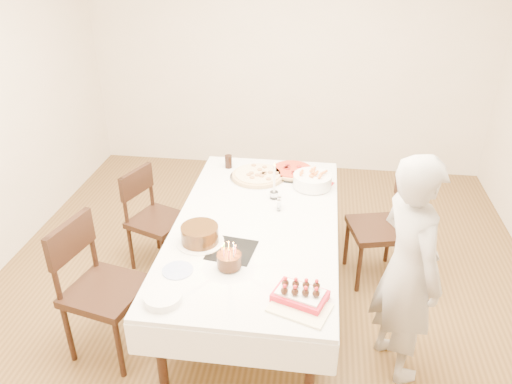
# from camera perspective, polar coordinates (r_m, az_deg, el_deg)

# --- Properties ---
(floor) EXTENTS (5.00, 5.00, 0.00)m
(floor) POSITION_cam_1_polar(r_m,az_deg,el_deg) (4.03, 0.45, -12.09)
(floor) COLOR #543A1C
(floor) RESTS_ON ground
(wall_back) EXTENTS (4.50, 0.04, 2.70)m
(wall_back) POSITION_cam_1_polar(r_m,az_deg,el_deg) (5.70, 3.83, 15.48)
(wall_back) COLOR beige
(wall_back) RESTS_ON floor
(dining_table) EXTENTS (1.90, 2.42, 0.75)m
(dining_table) POSITION_cam_1_polar(r_m,az_deg,el_deg) (3.75, 0.00, -8.36)
(dining_table) COLOR silver
(dining_table) RESTS_ON floor
(chair_right_savory) EXTENTS (0.57, 0.57, 0.91)m
(chair_right_savory) POSITION_cam_1_polar(r_m,az_deg,el_deg) (4.12, 13.72, -4.16)
(chair_right_savory) COLOR black
(chair_right_savory) RESTS_ON floor
(chair_left_savory) EXTENTS (0.57, 0.57, 0.87)m
(chair_left_savory) POSITION_cam_1_polar(r_m,az_deg,el_deg) (4.23, -11.15, -3.26)
(chair_left_savory) COLOR black
(chair_left_savory) RESTS_ON floor
(chair_left_dessert) EXTENTS (0.60, 0.60, 0.98)m
(chair_left_dessert) POSITION_cam_1_polar(r_m,az_deg,el_deg) (3.47, -16.77, -10.80)
(chair_left_dessert) COLOR black
(chair_left_dessert) RESTS_ON floor
(person) EXTENTS (0.57, 0.66, 1.53)m
(person) POSITION_cam_1_polar(r_m,az_deg,el_deg) (3.19, 16.98, -8.51)
(person) COLOR #ACA7A2
(person) RESTS_ON floor
(pizza_white) EXTENTS (0.55, 0.55, 0.04)m
(pizza_white) POSITION_cam_1_polar(r_m,az_deg,el_deg) (4.14, 0.19, 1.91)
(pizza_white) COLOR beige
(pizza_white) RESTS_ON dining_table
(pizza_pepperoni) EXTENTS (0.50, 0.50, 0.04)m
(pizza_pepperoni) POSITION_cam_1_polar(r_m,az_deg,el_deg) (4.23, 4.15, 2.45)
(pizza_pepperoni) COLOR red
(pizza_pepperoni) RESTS_ON dining_table
(red_placemat) EXTENTS (0.30, 0.30, 0.01)m
(red_placemat) POSITION_cam_1_polar(r_m,az_deg,el_deg) (4.06, 6.87, 0.78)
(red_placemat) COLOR #B21E1E
(red_placemat) RESTS_ON dining_table
(pasta_bowl) EXTENTS (0.34, 0.34, 0.10)m
(pasta_bowl) POSITION_cam_1_polar(r_m,az_deg,el_deg) (4.01, 6.46, 1.32)
(pasta_bowl) COLOR white
(pasta_bowl) RESTS_ON dining_table
(taper_candle) EXTENTS (0.08, 0.08, 0.30)m
(taper_candle) POSITION_cam_1_polar(r_m,az_deg,el_deg) (3.77, 2.10, 1.30)
(taper_candle) COLOR white
(taper_candle) RESTS_ON dining_table
(shaker_pair) EXTENTS (0.09, 0.09, 0.09)m
(shaker_pair) POSITION_cam_1_polar(r_m,az_deg,el_deg) (3.66, 2.62, -1.54)
(shaker_pair) COLOR white
(shaker_pair) RESTS_ON dining_table
(cola_glass) EXTENTS (0.08, 0.08, 0.11)m
(cola_glass) POSITION_cam_1_polar(r_m,az_deg,el_deg) (4.31, -3.17, 3.50)
(cola_glass) COLOR black
(cola_glass) RESTS_ON dining_table
(layer_cake) EXTENTS (0.37, 0.37, 0.12)m
(layer_cake) POSITION_cam_1_polar(r_m,az_deg,el_deg) (3.31, -6.43, -4.88)
(layer_cake) COLOR #36200D
(layer_cake) RESTS_ON dining_table
(cake_board) EXTENTS (0.32, 0.32, 0.01)m
(cake_board) POSITION_cam_1_polar(r_m,az_deg,el_deg) (3.25, -2.78, -6.68)
(cake_board) COLOR black
(cake_board) RESTS_ON dining_table
(birthday_cake) EXTENTS (0.17, 0.17, 0.15)m
(birthday_cake) POSITION_cam_1_polar(r_m,az_deg,el_deg) (3.06, -3.11, -7.30)
(birthday_cake) COLOR #3D2210
(birthday_cake) RESTS_ON dining_table
(strawberry_box) EXTENTS (0.34, 0.28, 0.07)m
(strawberry_box) POSITION_cam_1_polar(r_m,az_deg,el_deg) (2.86, 5.07, -11.60)
(strawberry_box) COLOR red
(strawberry_box) RESTS_ON dining_table
(box_lid) EXTENTS (0.38, 0.31, 0.03)m
(box_lid) POSITION_cam_1_polar(r_m,az_deg,el_deg) (2.82, 5.01, -13.16)
(box_lid) COLOR beige
(box_lid) RESTS_ON dining_table
(plate_stack) EXTENTS (0.23, 0.23, 0.05)m
(plate_stack) POSITION_cam_1_polar(r_m,az_deg,el_deg) (2.90, -10.57, -11.77)
(plate_stack) COLOR white
(plate_stack) RESTS_ON dining_table
(china_plate) EXTENTS (0.22, 0.22, 0.01)m
(china_plate) POSITION_cam_1_polar(r_m,az_deg,el_deg) (3.11, -8.94, -8.83)
(china_plate) COLOR white
(china_plate) RESTS_ON dining_table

